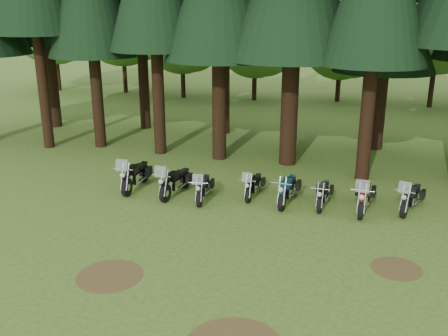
{
  "coord_description": "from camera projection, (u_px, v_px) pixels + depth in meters",
  "views": [
    {
      "loc": [
        3.21,
        -12.67,
        6.93
      ],
      "look_at": [
        -1.74,
        5.0,
        1.0
      ],
      "focal_mm": 40.0,
      "sensor_mm": 36.0,
      "label": 1
    }
  ],
  "objects": [
    {
      "name": "decid_2",
      "position": [
        185.0,
        34.0,
        38.42
      ],
      "size": [
        6.72,
        6.53,
        8.4
      ],
      "color": "black",
      "rests_on": "ground"
    },
    {
      "name": "motorcycle_6",
      "position": [
        364.0,
        197.0,
        17.67
      ],
      "size": [
        0.54,
        2.44,
        1.53
      ],
      "rotation": [
        0.0,
        0.0,
        -0.08
      ],
      "color": "black",
      "rests_on": "ground"
    },
    {
      "name": "decid_3",
      "position": [
        258.0,
        41.0,
        37.41
      ],
      "size": [
        6.12,
        5.95,
        7.65
      ],
      "color": "black",
      "rests_on": "ground"
    },
    {
      "name": "motorcycle_5",
      "position": [
        323.0,
        195.0,
        18.15
      ],
      "size": [
        0.33,
        2.06,
        0.84
      ],
      "rotation": [
        0.0,
        0.0,
        -0.05
      ],
      "color": "black",
      "rests_on": "ground"
    },
    {
      "name": "dirt_patch_1",
      "position": [
        396.0,
        268.0,
        13.86
      ],
      "size": [
        1.4,
        1.4,
        0.01
      ],
      "primitive_type": "cylinder",
      "color": "#4C3D1E",
      "rests_on": "ground"
    },
    {
      "name": "decid_5",
      "position": [
        447.0,
        18.0,
        34.08
      ],
      "size": [
        8.45,
        8.21,
        10.56
      ],
      "color": "black",
      "rests_on": "ground"
    },
    {
      "name": "motorcycle_0",
      "position": [
        135.0,
        176.0,
        19.8
      ],
      "size": [
        0.47,
        2.5,
        1.57
      ],
      "rotation": [
        0.0,
        0.0,
        0.03
      ],
      "color": "black",
      "rests_on": "ground"
    },
    {
      "name": "decid_0",
      "position": [
        55.0,
        20.0,
        41.57
      ],
      "size": [
        8.0,
        7.78,
        10.0
      ],
      "color": "black",
      "rests_on": "ground"
    },
    {
      "name": "motorcycle_2",
      "position": [
        203.0,
        188.0,
        18.72
      ],
      "size": [
        0.54,
        2.13,
        1.34
      ],
      "rotation": [
        0.0,
        0.0,
        0.13
      ],
      "color": "black",
      "rests_on": "ground"
    },
    {
      "name": "decid_4",
      "position": [
        345.0,
        43.0,
        36.93
      ],
      "size": [
        5.93,
        5.76,
        7.41
      ],
      "color": "black",
      "rests_on": "ground"
    },
    {
      "name": "motorcycle_4",
      "position": [
        287.0,
        190.0,
        18.4
      ],
      "size": [
        0.4,
        2.34,
        0.95
      ],
      "rotation": [
        0.0,
        0.0,
        -0.08
      ],
      "color": "black",
      "rests_on": "ground"
    },
    {
      "name": "decid_1",
      "position": [
        124.0,
        21.0,
        40.48
      ],
      "size": [
        7.91,
        7.69,
        9.88
      ],
      "color": "black",
      "rests_on": "ground"
    },
    {
      "name": "ground",
      "position": [
        235.0,
        256.0,
        14.56
      ],
      "size": [
        120.0,
        120.0,
        0.0
      ],
      "primitive_type": "plane",
      "color": "#3A6018",
      "rests_on": "ground"
    },
    {
      "name": "dirt_patch_0",
      "position": [
        110.0,
        276.0,
        13.5
      ],
      "size": [
        1.8,
        1.8,
        0.01
      ],
      "primitive_type": "cylinder",
      "color": "#4C3D1E",
      "rests_on": "ground"
    },
    {
      "name": "motorcycle_7",
      "position": [
        411.0,
        198.0,
        17.67
      ],
      "size": [
        0.97,
        2.18,
        1.4
      ],
      "rotation": [
        0.0,
        0.0,
        -0.33
      ],
      "color": "black",
      "rests_on": "ground"
    },
    {
      "name": "motorcycle_1",
      "position": [
        175.0,
        183.0,
        19.16
      ],
      "size": [
        0.58,
        2.39,
        1.5
      ],
      "rotation": [
        0.0,
        0.0,
        -0.12
      ],
      "color": "black",
      "rests_on": "ground"
    },
    {
      "name": "motorcycle_3",
      "position": [
        253.0,
        186.0,
        19.03
      ],
      "size": [
        0.4,
        2.0,
        1.26
      ],
      "rotation": [
        0.0,
        0.0,
        -0.05
      ],
      "color": "black",
      "rests_on": "ground"
    }
  ]
}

